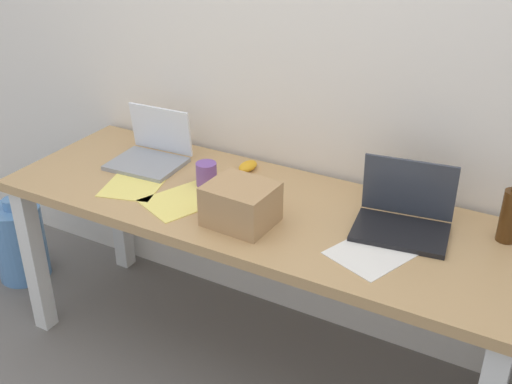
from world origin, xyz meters
The scene contains 13 objects.
ground_plane centered at (0.00, 0.00, 0.00)m, with size 8.00×8.00×0.00m, color slate.
back_wall centered at (0.00, 0.40, 1.30)m, with size 5.20×0.08×2.60m, color silver.
desk centered at (0.00, 0.00, 0.64)m, with size 1.96×0.67×0.73m.
laptop_left centered at (-0.55, 0.10, 0.78)m, with size 0.30×0.27×0.22m.
laptop_right centered at (0.52, 0.09, 0.78)m, with size 0.34×0.27×0.23m.
beer_bottle centered at (0.84, 0.19, 0.83)m, with size 0.06×0.06×0.24m.
computer_mouse centered at (-0.17, 0.23, 0.75)m, with size 0.06×0.10×0.03m, color gold.
cardboard_box centered at (0.02, -0.14, 0.81)m, with size 0.22×0.19×0.14m, color tan.
coffee_mug centered at (-0.24, 0.04, 0.78)m, with size 0.08×0.08×0.10m, color #724799.
paper_sheet_front_left centered at (-0.49, -0.07, 0.74)m, with size 0.21×0.30×0.00m, color #F4E06B.
paper_yellow_folder centered at (-0.25, -0.10, 0.74)m, with size 0.21×0.30×0.00m, color #F4E06B.
paper_sheet_front_right centered at (0.49, -0.08, 0.74)m, with size 0.21×0.30×0.00m, color white.
water_cooler_jug centered at (-1.30, -0.05, 0.19)m, with size 0.25×0.25×0.43m.
Camera 1 is at (0.97, -1.75, 1.85)m, focal length 43.92 mm.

